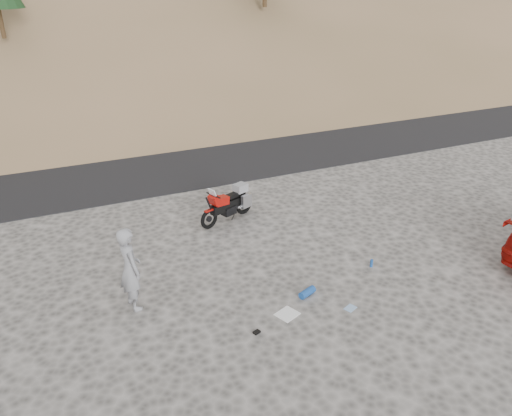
# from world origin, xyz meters

# --- Properties ---
(ground) EXTENTS (140.00, 140.00, 0.00)m
(ground) POSITION_xyz_m (0.00, 0.00, 0.00)
(ground) COLOR #474541
(ground) RESTS_ON ground
(road) EXTENTS (120.00, 7.00, 0.05)m
(road) POSITION_xyz_m (0.00, 9.00, 0.00)
(road) COLOR black
(road) RESTS_ON ground
(motorcycle) EXTENTS (1.88, 0.98, 1.18)m
(motorcycle) POSITION_xyz_m (1.23, 3.00, 0.50)
(motorcycle) COLOR black
(motorcycle) RESTS_ON ground
(man) EXTENTS (0.58, 0.76, 1.89)m
(man) POSITION_xyz_m (-2.21, -0.06, 0.00)
(man) COLOR gray
(man) RESTS_ON ground
(gear_white_cloth) EXTENTS (0.55, 0.53, 0.01)m
(gear_white_cloth) POSITION_xyz_m (0.66, -1.70, 0.01)
(gear_white_cloth) COLOR white
(gear_white_cloth) RESTS_ON ground
(gear_blue_mat) EXTENTS (0.45, 0.31, 0.17)m
(gear_blue_mat) POSITION_xyz_m (1.38, -1.28, 0.08)
(gear_blue_mat) COLOR #17448F
(gear_blue_mat) RESTS_ON ground
(gear_bottle) EXTENTS (0.09, 0.09, 0.19)m
(gear_bottle) POSITION_xyz_m (3.43, -0.87, 0.10)
(gear_bottle) COLOR #17448F
(gear_bottle) RESTS_ON ground
(gear_glove_a) EXTENTS (0.16, 0.14, 0.04)m
(gear_glove_a) POSITION_xyz_m (-0.17, -1.98, 0.02)
(gear_glove_a) COLOR black
(gear_glove_a) RESTS_ON ground
(gear_blue_cloth) EXTENTS (0.31, 0.28, 0.01)m
(gear_blue_cloth) POSITION_xyz_m (2.00, -2.07, 0.01)
(gear_blue_cloth) COLOR #86A7CF
(gear_blue_cloth) RESTS_ON ground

